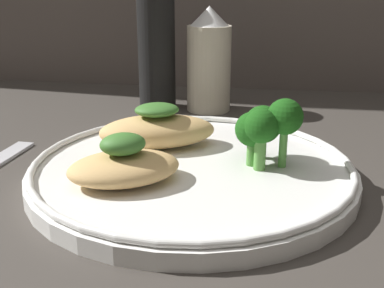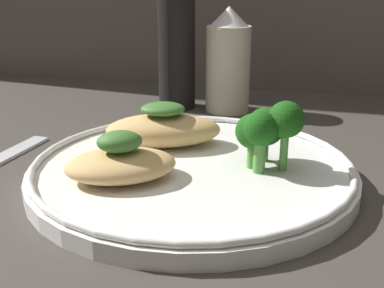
{
  "view_description": "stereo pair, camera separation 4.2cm",
  "coord_description": "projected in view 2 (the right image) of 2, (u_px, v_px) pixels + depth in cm",
  "views": [
    {
      "loc": [
        6.07,
        -38.9,
        17.26
      ],
      "look_at": [
        0.0,
        0.0,
        3.4
      ],
      "focal_mm": 45.0,
      "sensor_mm": 36.0,
      "label": 1
    },
    {
      "loc": [
        10.15,
        -38.04,
        17.26
      ],
      "look_at": [
        0.0,
        0.0,
        3.4
      ],
      "focal_mm": 45.0,
      "sensor_mm": 36.0,
      "label": 2
    }
  ],
  "objects": [
    {
      "name": "ground_plane",
      "position": [
        192.0,
        185.0,
        0.43
      ],
      "size": [
        180.0,
        180.0,
        1.0
      ],
      "primitive_type": "cube",
      "color": "#3D3833"
    },
    {
      "name": "plate",
      "position": [
        192.0,
        170.0,
        0.43
      ],
      "size": [
        28.61,
        28.61,
        2.0
      ],
      "color": "white",
      "rests_on": "ground_plane"
    },
    {
      "name": "grilled_meat_front",
      "position": [
        121.0,
        162.0,
        0.39
      ],
      "size": [
        10.93,
        9.71,
        4.09
      ],
      "color": "tan",
      "rests_on": "plate"
    },
    {
      "name": "grilled_meat_middle",
      "position": [
        163.0,
        128.0,
        0.47
      ],
      "size": [
        12.42,
        8.88,
        4.31
      ],
      "color": "tan",
      "rests_on": "plate"
    },
    {
      "name": "broccoli_bunch",
      "position": [
        266.0,
        128.0,
        0.41
      ],
      "size": [
        5.77,
        6.31,
        6.1
      ],
      "color": "#569942",
      "rests_on": "plate"
    },
    {
      "name": "sauce_bottle",
      "position": [
        228.0,
        62.0,
        0.63
      ],
      "size": [
        5.78,
        5.78,
        13.6
      ],
      "color": "beige",
      "rests_on": "ground_plane"
    },
    {
      "name": "pepper_grinder",
      "position": [
        177.0,
        45.0,
        0.64
      ],
      "size": [
        4.94,
        4.94,
        18.67
      ],
      "color": "black",
      "rests_on": "ground_plane"
    }
  ]
}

